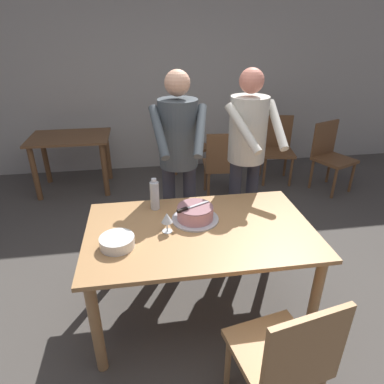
{
  "coord_description": "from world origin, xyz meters",
  "views": [
    {
      "loc": [
        -0.35,
        -1.92,
        2.0
      ],
      "look_at": [
        -0.01,
        0.27,
        0.9
      ],
      "focal_mm": 31.16,
      "sensor_mm": 36.0,
      "label": 1
    }
  ],
  "objects_px": {
    "background_chair_3": "(276,146)",
    "water_bottle": "(155,195)",
    "background_chair_1": "(223,163)",
    "cake_knife": "(187,208)",
    "person_cutting_cake": "(179,152)",
    "chair_near_side": "(285,356)",
    "wine_glass_near": "(167,218)",
    "background_chair_0": "(330,154)",
    "plate_stack": "(117,242)",
    "cake_on_platter": "(195,213)",
    "background_table": "(71,148)",
    "background_chair_2": "(189,142)",
    "main_dining_table": "(200,241)",
    "person_standing_beside": "(247,147)"
  },
  "relations": [
    {
      "from": "cake_on_platter",
      "to": "chair_near_side",
      "type": "xyz_separation_m",
      "value": [
        0.31,
        -0.98,
        -0.31
      ]
    },
    {
      "from": "wine_glass_near",
      "to": "background_chair_1",
      "type": "height_order",
      "value": "background_chair_1"
    },
    {
      "from": "cake_on_platter",
      "to": "background_table",
      "type": "bearing_deg",
      "value": 118.83
    },
    {
      "from": "wine_glass_near",
      "to": "background_chair_0",
      "type": "height_order",
      "value": "background_chair_0"
    },
    {
      "from": "background_chair_1",
      "to": "chair_near_side",
      "type": "bearing_deg",
      "value": -96.73
    },
    {
      "from": "main_dining_table",
      "to": "water_bottle",
      "type": "bearing_deg",
      "value": 130.87
    },
    {
      "from": "water_bottle",
      "to": "chair_near_side",
      "type": "distance_m",
      "value": 1.37
    },
    {
      "from": "background_chair_3",
      "to": "water_bottle",
      "type": "bearing_deg",
      "value": -131.94
    },
    {
      "from": "person_cutting_cake",
      "to": "background_chair_1",
      "type": "relative_size",
      "value": 1.91
    },
    {
      "from": "wine_glass_near",
      "to": "plate_stack",
      "type": "bearing_deg",
      "value": -158.96
    },
    {
      "from": "background_chair_0",
      "to": "background_chair_2",
      "type": "bearing_deg",
      "value": 156.05
    },
    {
      "from": "wine_glass_near",
      "to": "chair_near_side",
      "type": "relative_size",
      "value": 0.16
    },
    {
      "from": "background_table",
      "to": "background_chair_3",
      "type": "xyz_separation_m",
      "value": [
        2.79,
        -0.09,
        -0.09
      ]
    },
    {
      "from": "chair_near_side",
      "to": "background_chair_0",
      "type": "height_order",
      "value": "same"
    },
    {
      "from": "background_chair_3",
      "to": "background_chair_2",
      "type": "bearing_deg",
      "value": 162.37
    },
    {
      "from": "person_standing_beside",
      "to": "person_cutting_cake",
      "type": "bearing_deg",
      "value": -177.11
    },
    {
      "from": "background_chair_1",
      "to": "background_chair_3",
      "type": "xyz_separation_m",
      "value": [
        0.9,
        0.51,
        0.0
      ]
    },
    {
      "from": "plate_stack",
      "to": "background_chair_1",
      "type": "bearing_deg",
      "value": 59.19
    },
    {
      "from": "person_cutting_cake",
      "to": "cake_knife",
      "type": "bearing_deg",
      "value": -91.54
    },
    {
      "from": "cake_knife",
      "to": "background_chair_2",
      "type": "distance_m",
      "value": 2.68
    },
    {
      "from": "plate_stack",
      "to": "background_chair_1",
      "type": "distance_m",
      "value": 2.29
    },
    {
      "from": "plate_stack",
      "to": "background_chair_3",
      "type": "xyz_separation_m",
      "value": [
        2.06,
        2.46,
        -0.29
      ]
    },
    {
      "from": "wine_glass_near",
      "to": "background_table",
      "type": "relative_size",
      "value": 0.14
    },
    {
      "from": "cake_on_platter",
      "to": "main_dining_table",
      "type": "bearing_deg",
      "value": -83.33
    },
    {
      "from": "main_dining_table",
      "to": "plate_stack",
      "type": "bearing_deg",
      "value": -167.25
    },
    {
      "from": "chair_near_side",
      "to": "water_bottle",
      "type": "bearing_deg",
      "value": 116.12
    },
    {
      "from": "background_chair_1",
      "to": "cake_knife",
      "type": "bearing_deg",
      "value": -111.63
    },
    {
      "from": "chair_near_side",
      "to": "background_chair_3",
      "type": "height_order",
      "value": "same"
    },
    {
      "from": "main_dining_table",
      "to": "wine_glass_near",
      "type": "distance_m",
      "value": 0.31
    },
    {
      "from": "person_cutting_cake",
      "to": "background_chair_3",
      "type": "xyz_separation_m",
      "value": [
        1.57,
        1.65,
        -0.58
      ]
    },
    {
      "from": "background_chair_2",
      "to": "background_chair_3",
      "type": "distance_m",
      "value": 1.24
    },
    {
      "from": "person_cutting_cake",
      "to": "main_dining_table",
      "type": "bearing_deg",
      "value": -84.79
    },
    {
      "from": "wine_glass_near",
      "to": "person_cutting_cake",
      "type": "relative_size",
      "value": 0.08
    },
    {
      "from": "wine_glass_near",
      "to": "background_chair_1",
      "type": "relative_size",
      "value": 0.16
    },
    {
      "from": "chair_near_side",
      "to": "background_chair_1",
      "type": "xyz_separation_m",
      "value": [
        0.32,
        2.68,
        0.0
      ]
    },
    {
      "from": "wine_glass_near",
      "to": "background_table",
      "type": "height_order",
      "value": "wine_glass_near"
    },
    {
      "from": "water_bottle",
      "to": "background_chair_1",
      "type": "height_order",
      "value": "water_bottle"
    },
    {
      "from": "wine_glass_near",
      "to": "background_chair_2",
      "type": "relative_size",
      "value": 0.16
    },
    {
      "from": "background_chair_0",
      "to": "cake_on_platter",
      "type": "bearing_deg",
      "value": -139.53
    },
    {
      "from": "cake_knife",
      "to": "wine_glass_near",
      "type": "bearing_deg",
      "value": -148.5
    },
    {
      "from": "water_bottle",
      "to": "background_chair_0",
      "type": "height_order",
      "value": "water_bottle"
    },
    {
      "from": "cake_knife",
      "to": "person_cutting_cake",
      "type": "bearing_deg",
      "value": 88.46
    },
    {
      "from": "background_chair_1",
      "to": "person_cutting_cake",
      "type": "bearing_deg",
      "value": -120.55
    },
    {
      "from": "person_standing_beside",
      "to": "background_chair_3",
      "type": "bearing_deg",
      "value": 58.98
    },
    {
      "from": "plate_stack",
      "to": "person_cutting_cake",
      "type": "bearing_deg",
      "value": 58.83
    },
    {
      "from": "wine_glass_near",
      "to": "water_bottle",
      "type": "distance_m",
      "value": 0.34
    },
    {
      "from": "water_bottle",
      "to": "background_chair_3",
      "type": "bearing_deg",
      "value": 48.06
    },
    {
      "from": "cake_on_platter",
      "to": "person_standing_beside",
      "type": "relative_size",
      "value": 0.2
    },
    {
      "from": "wine_glass_near",
      "to": "water_bottle",
      "type": "xyz_separation_m",
      "value": [
        -0.06,
        0.33,
        0.01
      ]
    },
    {
      "from": "person_standing_beside",
      "to": "background_chair_2",
      "type": "relative_size",
      "value": 1.91
    }
  ]
}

